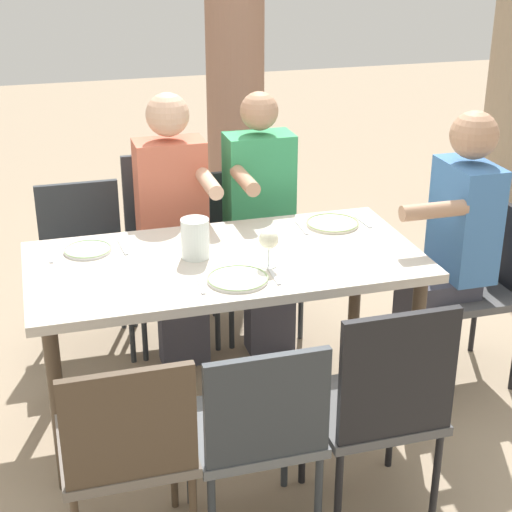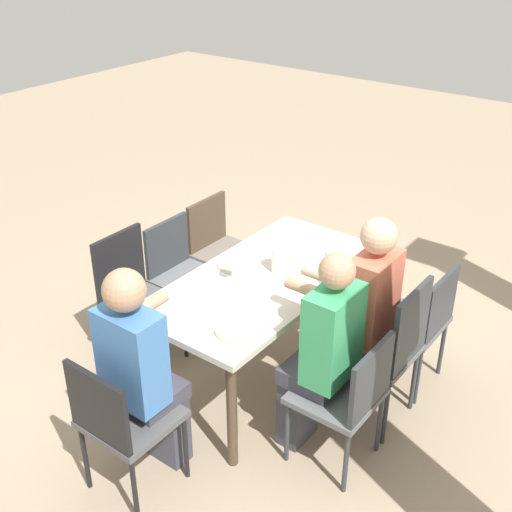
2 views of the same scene
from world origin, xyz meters
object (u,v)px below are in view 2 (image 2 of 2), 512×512
(dining_table, at_px, (264,288))
(chair_east_south, at_px, (133,292))
(diner_guest_third, at_px, (142,369))
(diner_man_white, at_px, (322,351))
(diner_woman_green, at_px, (362,311))
(chair_west_south, at_px, (220,245))
(water_pitcher, at_px, (281,261))
(chair_east_north, at_px, (349,393))
(plate_1, at_px, (236,264))
(wine_glass_1, at_px, (232,263))
(plate_0, at_px, (341,253))
(plate_2, at_px, (236,330))
(chair_head_east, at_px, (120,419))
(chair_west_north, at_px, (419,319))
(chair_mid_south, at_px, (181,269))
(chair_mid_north, at_px, (390,345))

(dining_table, bearing_deg, chair_east_south, -67.08)
(diner_guest_third, bearing_deg, diner_man_white, 137.80)
(diner_man_white, bearing_deg, dining_table, -118.62)
(diner_man_white, bearing_deg, diner_woman_green, -179.58)
(chair_west_south, relative_size, water_pitcher, 5.09)
(chair_east_north, relative_size, diner_woman_green, 0.63)
(water_pitcher, bearing_deg, diner_man_white, 52.06)
(diner_man_white, bearing_deg, plate_1, -112.24)
(chair_west_south, xyz_separation_m, wine_glass_1, (0.69, 0.69, 0.38))
(dining_table, xyz_separation_m, diner_guest_third, (1.06, -0.00, 0.03))
(wine_glass_1, bearing_deg, chair_east_south, -73.65)
(plate_0, xyz_separation_m, plate_2, (1.12, 0.00, -0.00))
(chair_east_north, bearing_deg, wine_glass_1, -102.00)
(plate_0, relative_size, wine_glass_1, 1.26)
(plate_2, bearing_deg, diner_man_white, 118.08)
(chair_head_east, distance_m, wine_glass_1, 1.17)
(chair_west_north, relative_size, chair_head_east, 0.98)
(chair_head_east, relative_size, water_pitcher, 5.10)
(chair_mid_south, distance_m, water_pitcher, 0.94)
(chair_mid_north, bearing_deg, diner_man_white, -23.35)
(chair_mid_south, bearing_deg, chair_west_north, 104.95)
(chair_mid_south, bearing_deg, chair_head_east, 31.61)
(chair_east_north, relative_size, plate_2, 3.46)
(chair_west_north, bearing_deg, chair_west_south, -90.00)
(chair_west_north, bearing_deg, chair_east_south, -61.70)
(dining_table, relative_size, diner_woman_green, 1.24)
(chair_west_south, height_order, wine_glass_1, wine_glass_1)
(dining_table, height_order, chair_head_east, chair_head_east)
(dining_table, relative_size, chair_mid_south, 1.96)
(chair_east_north, relative_size, plate_0, 4.14)
(chair_mid_north, bearing_deg, water_pitcher, -91.34)
(dining_table, xyz_separation_m, plate_1, (-0.01, -0.24, 0.09))
(chair_west_south, height_order, diner_man_white, diner_man_white)
(chair_mid_north, xyz_separation_m, chair_east_north, (0.45, -0.01, -0.06))
(diner_man_white, xyz_separation_m, plate_1, (-0.36, -0.88, 0.08))
(chair_mid_north, distance_m, chair_head_east, 1.59)
(chair_mid_north, relative_size, diner_woman_green, 0.73)
(chair_east_north, distance_m, plate_2, 0.70)
(chair_mid_south, xyz_separation_m, chair_east_north, (0.45, 1.66, -0.00))
(chair_mid_north, bearing_deg, chair_east_south, -74.82)
(chair_west_north, height_order, chair_east_south, chair_east_south)
(dining_table, relative_size, plate_2, 6.81)
(diner_woman_green, xyz_separation_m, diner_man_white, (0.45, 0.00, -0.02))
(chair_west_north, distance_m, plate_2, 1.30)
(chair_mid_south, bearing_deg, diner_guest_third, 35.34)
(chair_head_east, bearing_deg, diner_guest_third, -179.10)
(diner_woman_green, xyz_separation_m, diner_guest_third, (1.16, -0.64, -0.00))
(diner_man_white, relative_size, water_pitcher, 7.72)
(chair_east_south, relative_size, plate_2, 3.81)
(diner_man_white, xyz_separation_m, plate_0, (-0.90, -0.42, 0.08))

